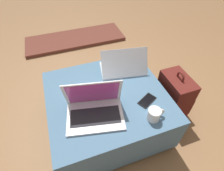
{
  "coord_description": "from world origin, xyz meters",
  "views": [
    {
      "loc": [
        -0.25,
        -0.83,
        1.4
      ],
      "look_at": [
        0.04,
        0.0,
        0.48
      ],
      "focal_mm": 28.0,
      "sensor_mm": 36.0,
      "label": 1
    }
  ],
  "objects_px": {
    "laptop_far": "(123,67)",
    "cell_phone": "(147,100)",
    "laptop_near": "(95,108)",
    "backpack": "(174,97)",
    "coffee_mug": "(154,114)"
  },
  "relations": [
    {
      "from": "laptop_far",
      "to": "coffee_mug",
      "type": "distance_m",
      "value": 0.52
    },
    {
      "from": "cell_phone",
      "to": "backpack",
      "type": "height_order",
      "value": "backpack"
    },
    {
      "from": "backpack",
      "to": "coffee_mug",
      "type": "xyz_separation_m",
      "value": [
        -0.38,
        -0.24,
        0.23
      ]
    },
    {
      "from": "laptop_near",
      "to": "backpack",
      "type": "bearing_deg",
      "value": 17.35
    },
    {
      "from": "laptop_near",
      "to": "laptop_far",
      "type": "relative_size",
      "value": 1.03
    },
    {
      "from": "coffee_mug",
      "to": "backpack",
      "type": "bearing_deg",
      "value": 32.46
    },
    {
      "from": "cell_phone",
      "to": "coffee_mug",
      "type": "bearing_deg",
      "value": -38.64
    },
    {
      "from": "laptop_far",
      "to": "cell_phone",
      "type": "height_order",
      "value": "laptop_far"
    },
    {
      "from": "cell_phone",
      "to": "coffee_mug",
      "type": "height_order",
      "value": "coffee_mug"
    },
    {
      "from": "laptop_far",
      "to": "backpack",
      "type": "height_order",
      "value": "laptop_far"
    },
    {
      "from": "coffee_mug",
      "to": "laptop_near",
      "type": "bearing_deg",
      "value": 154.51
    },
    {
      "from": "laptop_far",
      "to": "backpack",
      "type": "distance_m",
      "value": 0.53
    },
    {
      "from": "laptop_near",
      "to": "coffee_mug",
      "type": "distance_m",
      "value": 0.4
    },
    {
      "from": "laptop_far",
      "to": "coffee_mug",
      "type": "xyz_separation_m",
      "value": [
        0.01,
        -0.52,
        -0.0
      ]
    },
    {
      "from": "laptop_near",
      "to": "backpack",
      "type": "height_order",
      "value": "laptop_near"
    }
  ]
}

